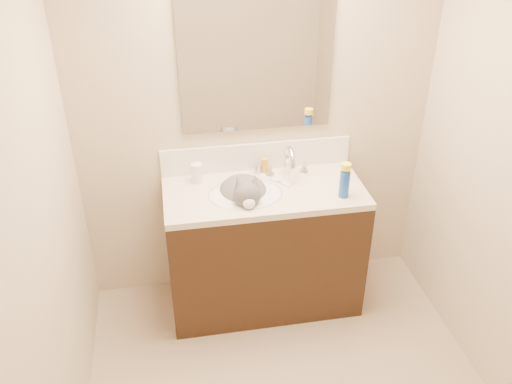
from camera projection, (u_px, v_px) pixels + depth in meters
name	position (u px, v px, depth m)	size (l,w,h in m)	color
room_shell	(314.00, 178.00, 2.08)	(2.24, 2.54, 2.52)	#C1AE8F
vanity_cabinet	(264.00, 250.00, 3.46)	(1.20, 0.55, 0.82)	black
counter_slab	(264.00, 193.00, 3.24)	(1.20, 0.55, 0.04)	beige
basin	(245.00, 204.00, 3.22)	(0.45, 0.36, 0.14)	white
faucet	(289.00, 164.00, 3.33)	(0.28, 0.20, 0.21)	silver
cat	(244.00, 195.00, 3.22)	(0.34, 0.43, 0.33)	#4F4C4F
backsplash	(257.00, 156.00, 3.40)	(1.20, 0.02, 0.18)	silver
mirror	(257.00, 65.00, 3.10)	(0.90, 0.02, 0.80)	white
pill_bottle	(197.00, 173.00, 3.28)	(0.07, 0.07, 0.12)	white
pill_label	(197.00, 175.00, 3.29)	(0.06, 0.06, 0.04)	#D84E24
silver_jar	(257.00, 169.00, 3.39)	(0.05, 0.05, 0.06)	#B7B7BC
amber_bottle	(265.00, 165.00, 3.39)	(0.04, 0.04, 0.10)	orange
toothbrush	(280.00, 182.00, 3.29)	(0.02, 0.15, 0.01)	white
toothbrush_head	(280.00, 182.00, 3.29)	(0.02, 0.03, 0.02)	#6DAFE8
spray_can	(344.00, 184.00, 3.12)	(0.06, 0.06, 0.16)	#1849AB
spray_cap	(346.00, 166.00, 3.06)	(0.06, 0.06, 0.04)	yellow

